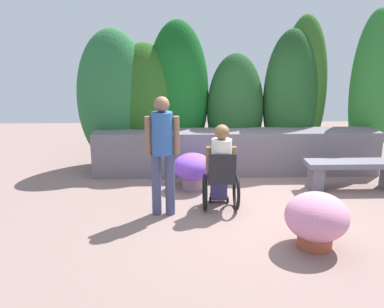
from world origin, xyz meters
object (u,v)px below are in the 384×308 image
(person_in_wheelchair, at_px, (221,170))
(flower_pot_purple_near, at_px, (193,169))
(person_standing_companion, at_px, (162,148))
(flower_pot_terracotta_by_wall, at_px, (316,219))
(stone_bench, at_px, (354,170))

(person_in_wheelchair, distance_m, flower_pot_purple_near, 1.03)
(person_standing_companion, height_order, flower_pot_purple_near, person_standing_companion)
(person_in_wheelchair, bearing_deg, flower_pot_terracotta_by_wall, -58.82)
(person_in_wheelchair, height_order, flower_pot_purple_near, person_in_wheelchair)
(person_standing_companion, distance_m, flower_pot_terracotta_by_wall, 2.30)
(person_in_wheelchair, height_order, flower_pot_terracotta_by_wall, person_in_wheelchair)
(stone_bench, xyz_separation_m, flower_pot_purple_near, (-2.76, 0.15, 0.01))
(person_in_wheelchair, height_order, person_standing_companion, person_standing_companion)
(stone_bench, xyz_separation_m, person_standing_companion, (-3.23, -0.95, 0.68))
(flower_pot_purple_near, xyz_separation_m, flower_pot_terracotta_by_wall, (1.47, -2.16, 0.03))
(flower_pot_purple_near, bearing_deg, person_in_wheelchair, -66.49)
(stone_bench, height_order, person_in_wheelchair, person_in_wheelchair)
(person_in_wheelchair, relative_size, person_standing_companion, 0.76)
(person_in_wheelchair, bearing_deg, stone_bench, 8.50)
(person_in_wheelchair, bearing_deg, flower_pot_purple_near, 104.17)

